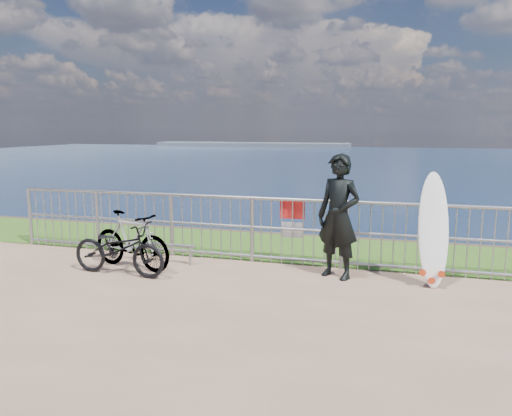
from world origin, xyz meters
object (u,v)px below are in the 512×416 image
(surfboard, at_px, (433,234))
(surfer, at_px, (339,217))
(bicycle_far, at_px, (131,240))
(bicycle_near, at_px, (119,249))

(surfboard, bearing_deg, surfer, 179.15)
(surfer, distance_m, bicycle_far, 3.33)
(surfer, relative_size, bicycle_far, 1.21)
(surfer, bearing_deg, surfboard, 23.55)
(bicycle_near, bearing_deg, surfer, -72.65)
(surfer, height_order, bicycle_far, surfer)
(surfboard, height_order, bicycle_far, surfboard)
(surfer, distance_m, surfboard, 1.37)
(bicycle_near, bearing_deg, bicycle_far, 1.87)
(surfboard, relative_size, bicycle_far, 1.06)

